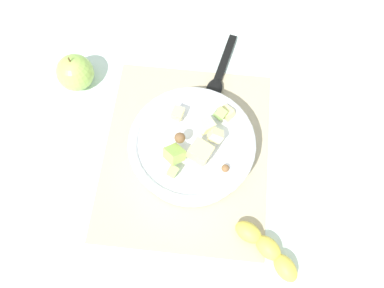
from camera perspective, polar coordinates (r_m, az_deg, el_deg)
ground_plane at (r=0.85m, az=-0.86°, el=-1.35°), size 2.40×2.40×0.00m
placemat at (r=0.84m, az=-0.86°, el=-1.27°), size 0.42×0.35×0.01m
salad_bowl at (r=0.81m, az=0.03°, el=-0.21°), size 0.26×0.26×0.11m
serving_spoon at (r=0.93m, az=3.84°, el=9.61°), size 0.19×0.07×0.01m
whole_apple at (r=0.93m, az=-16.47°, el=9.85°), size 0.08×0.08×0.09m
banana_whole at (r=0.78m, az=10.77°, el=-14.64°), size 0.12×0.14×0.04m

